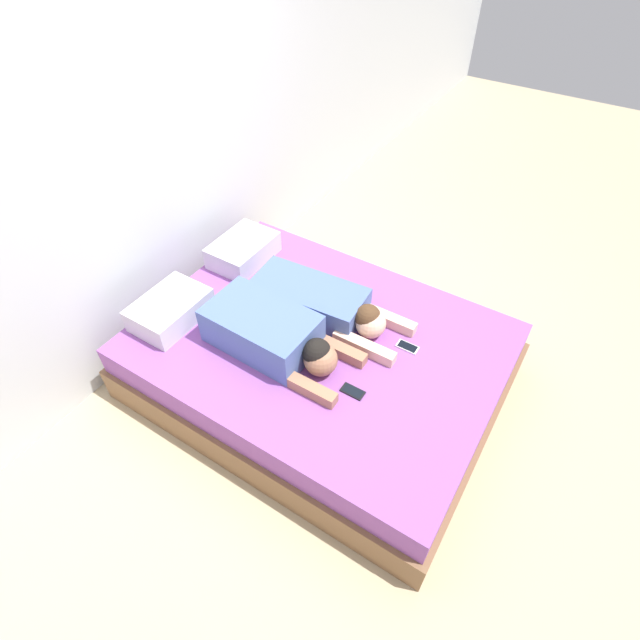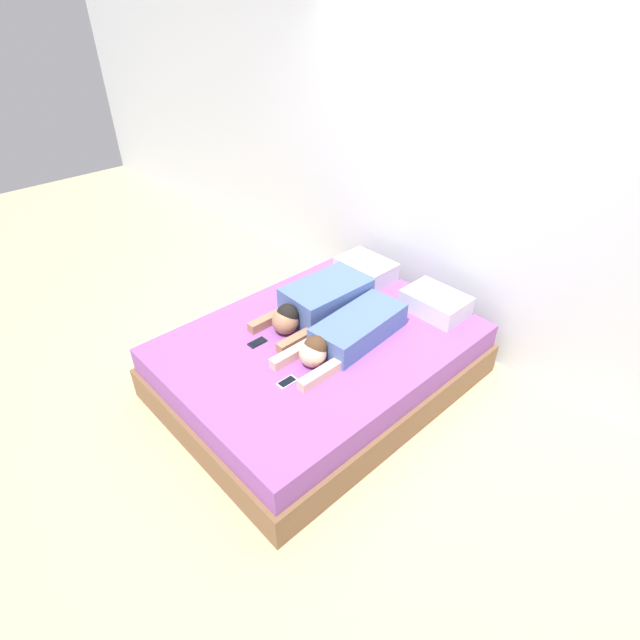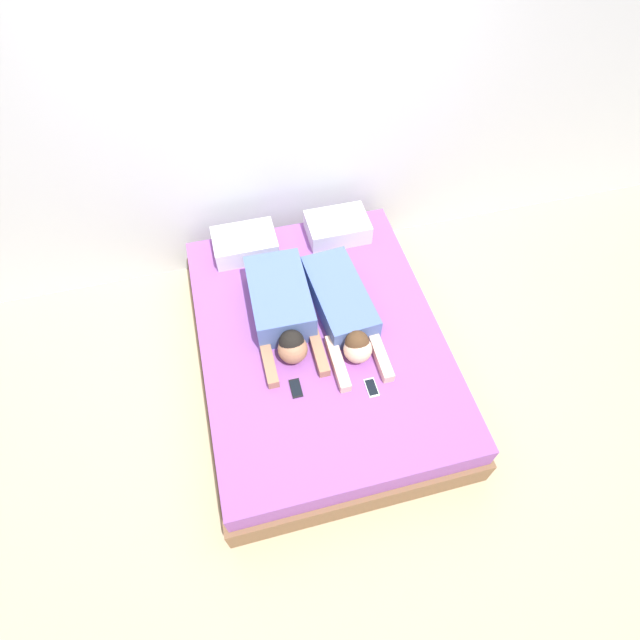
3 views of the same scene
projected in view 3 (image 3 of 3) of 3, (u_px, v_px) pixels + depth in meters
ground_plane at (320, 366)px, 3.73m from camera, size 12.00×12.00×0.00m
wall_back at (275, 114)px, 3.38m from camera, size 12.00×0.06×2.60m
bed at (320, 350)px, 3.55m from camera, size 1.67×2.19×0.44m
pillow_head_left at (245, 244)px, 3.75m from camera, size 0.47×0.33×0.16m
pillow_head_right at (337, 227)px, 3.85m from camera, size 0.47×0.33×0.16m
person_left at (282, 308)px, 3.35m from camera, size 0.40×0.93×0.24m
person_right at (344, 309)px, 3.38m from camera, size 0.39×1.05×0.21m
cell_phone_left at (296, 388)px, 3.12m from camera, size 0.07×0.13×0.01m
cell_phone_right at (371, 388)px, 3.13m from camera, size 0.07×0.13×0.01m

